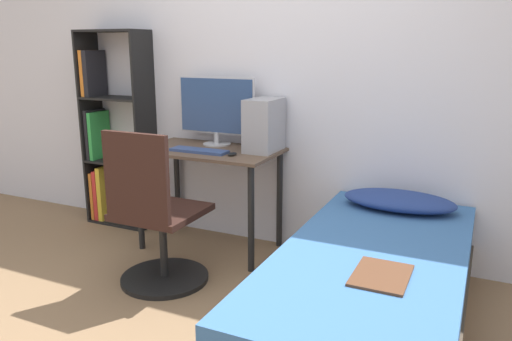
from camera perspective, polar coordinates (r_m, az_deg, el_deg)
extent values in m
cube|color=silver|center=(3.67, 2.21, 10.42)|extent=(8.00, 0.05, 2.50)
cube|color=brown|center=(3.62, -5.40, 2.28)|extent=(1.01, 0.59, 0.02)
cylinder|color=black|center=(3.78, -13.15, -3.49)|extent=(0.04, 0.04, 0.74)
cylinder|color=black|center=(3.31, -0.57, -5.62)|extent=(0.04, 0.04, 0.74)
cylinder|color=black|center=(4.15, -8.99, -1.69)|extent=(0.04, 0.04, 0.74)
cylinder|color=black|center=(3.73, 2.71, -3.33)|extent=(0.04, 0.04, 0.74)
cube|color=black|center=(4.48, -18.21, 4.64)|extent=(0.02, 0.27, 1.61)
cube|color=black|center=(4.12, -12.45, 4.23)|extent=(0.02, 0.27, 1.61)
cube|color=black|center=(4.49, -14.80, -5.59)|extent=(0.55, 0.27, 0.02)
cube|color=black|center=(4.34, -15.23, 1.01)|extent=(0.55, 0.27, 0.02)
cube|color=black|center=(4.26, -15.69, 7.96)|extent=(0.55, 0.27, 0.02)
cube|color=black|center=(4.24, -16.17, 15.09)|extent=(0.55, 0.27, 0.02)
cube|color=orange|center=(4.58, -17.35, -2.55)|extent=(0.03, 0.23, 0.41)
cube|color=red|center=(4.55, -16.98, -2.49)|extent=(0.04, 0.23, 0.43)
cube|color=gold|center=(4.52, -16.56, -2.36)|extent=(0.04, 0.23, 0.47)
cube|color=black|center=(4.47, -17.85, 4.01)|extent=(0.03, 0.23, 0.42)
cube|color=green|center=(4.44, -17.46, 3.88)|extent=(0.03, 0.23, 0.40)
cube|color=orange|center=(4.41, -18.33, 10.51)|extent=(0.03, 0.23, 0.37)
cube|color=black|center=(4.38, -17.93, 10.52)|extent=(0.04, 0.23, 0.37)
cylinder|color=black|center=(3.38, -10.36, -11.95)|extent=(0.57, 0.57, 0.03)
cylinder|color=black|center=(3.28, -10.53, -8.44)|extent=(0.05, 0.05, 0.42)
cube|color=black|center=(3.20, -10.72, -4.66)|extent=(0.49, 0.49, 0.04)
cube|color=black|center=(2.95, -13.54, -0.76)|extent=(0.44, 0.04, 0.52)
cube|color=#4C3D2D|center=(2.77, 12.77, -16.08)|extent=(0.91, 1.98, 0.22)
cube|color=#38669E|center=(2.65, 13.06, -11.55)|extent=(0.88, 1.94, 0.27)
ellipsoid|color=navy|center=(3.26, 16.02, -3.33)|extent=(0.69, 0.36, 0.11)
cube|color=#56331E|center=(2.34, 14.13, -11.53)|extent=(0.24, 0.32, 0.01)
cylinder|color=#B7B7BC|center=(3.78, -4.49, 3.05)|extent=(0.21, 0.21, 0.01)
cylinder|color=#B7B7BC|center=(3.78, -4.50, 3.76)|extent=(0.04, 0.04, 0.09)
cube|color=#B7B7BC|center=(3.74, -4.53, 7.41)|extent=(0.62, 0.01, 0.42)
cube|color=navy|center=(3.74, -4.60, 7.40)|extent=(0.60, 0.01, 0.40)
cube|color=#33477A|center=(3.53, -6.51, 2.27)|extent=(0.42, 0.12, 0.02)
cube|color=#99999E|center=(3.51, 0.94, 5.21)|extent=(0.20, 0.32, 0.37)
ellipsoid|color=black|center=(3.40, -2.75, 1.89)|extent=(0.06, 0.09, 0.02)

